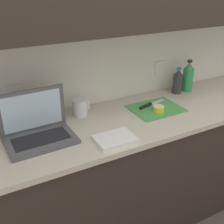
{
  "coord_description": "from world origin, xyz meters",
  "views": [
    {
      "loc": [
        -1.04,
        -1.37,
        1.73
      ],
      "look_at": [
        -0.31,
        -0.01,
        0.98
      ],
      "focal_mm": 45.0,
      "sensor_mm": 36.0,
      "label": 1
    }
  ],
  "objects_px": {
    "laptop": "(37,128)",
    "knife": "(148,105)",
    "lemon_half_cut": "(159,109)",
    "bottle_oil_tall": "(177,82)",
    "bottle_green_soda": "(188,77)",
    "measuring_cup": "(80,107)",
    "cutting_board": "(156,108)"
  },
  "relations": [
    {
      "from": "knife",
      "to": "measuring_cup",
      "type": "xyz_separation_m",
      "value": [
        -0.46,
        0.11,
        0.04
      ]
    },
    {
      "from": "knife",
      "to": "bottle_green_soda",
      "type": "xyz_separation_m",
      "value": [
        0.45,
        0.12,
        0.1
      ]
    },
    {
      "from": "laptop",
      "to": "bottle_oil_tall",
      "type": "height_order",
      "value": "laptop"
    },
    {
      "from": "knife",
      "to": "bottle_oil_tall",
      "type": "xyz_separation_m",
      "value": [
        0.35,
        0.12,
        0.07
      ]
    },
    {
      "from": "bottle_green_soda",
      "to": "knife",
      "type": "bearing_deg",
      "value": -165.48
    },
    {
      "from": "bottle_green_soda",
      "to": "measuring_cup",
      "type": "bearing_deg",
      "value": -179.64
    },
    {
      "from": "laptop",
      "to": "bottle_oil_tall",
      "type": "relative_size",
      "value": 1.89
    },
    {
      "from": "bottle_oil_tall",
      "to": "lemon_half_cut",
      "type": "bearing_deg",
      "value": -146.94
    },
    {
      "from": "knife",
      "to": "bottle_oil_tall",
      "type": "distance_m",
      "value": 0.38
    },
    {
      "from": "bottle_green_soda",
      "to": "bottle_oil_tall",
      "type": "distance_m",
      "value": 0.1
    },
    {
      "from": "cutting_board",
      "to": "knife",
      "type": "bearing_deg",
      "value": 121.98
    },
    {
      "from": "knife",
      "to": "measuring_cup",
      "type": "distance_m",
      "value": 0.48
    },
    {
      "from": "cutting_board",
      "to": "lemon_half_cut",
      "type": "distance_m",
      "value": 0.06
    },
    {
      "from": "bottle_oil_tall",
      "to": "measuring_cup",
      "type": "xyz_separation_m",
      "value": [
        -0.81,
        -0.01,
        -0.04
      ]
    },
    {
      "from": "knife",
      "to": "bottle_oil_tall",
      "type": "height_order",
      "value": "bottle_oil_tall"
    },
    {
      "from": "laptop",
      "to": "knife",
      "type": "distance_m",
      "value": 0.79
    },
    {
      "from": "measuring_cup",
      "to": "laptop",
      "type": "bearing_deg",
      "value": -153.84
    },
    {
      "from": "knife",
      "to": "bottle_green_soda",
      "type": "distance_m",
      "value": 0.48
    },
    {
      "from": "knife",
      "to": "bottle_green_soda",
      "type": "height_order",
      "value": "bottle_green_soda"
    },
    {
      "from": "knife",
      "to": "lemon_half_cut",
      "type": "relative_size",
      "value": 3.43
    },
    {
      "from": "knife",
      "to": "lemon_half_cut",
      "type": "height_order",
      "value": "lemon_half_cut"
    },
    {
      "from": "laptop",
      "to": "cutting_board",
      "type": "relative_size",
      "value": 1.12
    },
    {
      "from": "bottle_green_soda",
      "to": "laptop",
      "type": "bearing_deg",
      "value": -172.48
    },
    {
      "from": "laptop",
      "to": "lemon_half_cut",
      "type": "height_order",
      "value": "laptop"
    },
    {
      "from": "lemon_half_cut",
      "to": "bottle_green_soda",
      "type": "xyz_separation_m",
      "value": [
        0.44,
        0.22,
        0.09
      ]
    },
    {
      "from": "lemon_half_cut",
      "to": "bottle_green_soda",
      "type": "relative_size",
      "value": 0.3
    },
    {
      "from": "laptop",
      "to": "knife",
      "type": "height_order",
      "value": "laptop"
    },
    {
      "from": "lemon_half_cut",
      "to": "bottle_oil_tall",
      "type": "relative_size",
      "value": 0.36
    },
    {
      "from": "cutting_board",
      "to": "bottle_green_soda",
      "type": "xyz_separation_m",
      "value": [
        0.42,
        0.17,
        0.11
      ]
    },
    {
      "from": "bottle_green_soda",
      "to": "measuring_cup",
      "type": "height_order",
      "value": "bottle_green_soda"
    },
    {
      "from": "cutting_board",
      "to": "lemon_half_cut",
      "type": "relative_size",
      "value": 4.65
    },
    {
      "from": "laptop",
      "to": "measuring_cup",
      "type": "height_order",
      "value": "laptop"
    }
  ]
}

